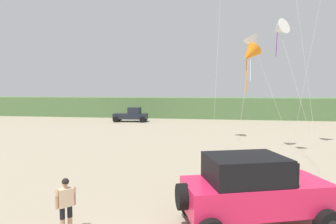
% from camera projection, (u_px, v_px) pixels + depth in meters
% --- Properties ---
extents(dune_ridge, '(90.00, 7.77, 3.19)m').
position_uv_depth(dune_ridge, '(179.00, 107.00, 46.92)').
color(dune_ridge, '#567A47').
rests_on(dune_ridge, ground_plane).
extents(jeep, '(5.01, 3.64, 2.26)m').
position_uv_depth(jeep, '(253.00, 189.00, 8.71)').
color(jeep, '#EA2151').
rests_on(jeep, ground_plane).
extents(person_watching, '(0.47, 0.49, 1.67)m').
position_uv_depth(person_watching, '(66.00, 202.00, 8.37)').
color(person_watching, tan).
rests_on(person_watching, ground_plane).
extents(distant_pickup, '(4.74, 2.71, 1.98)m').
position_uv_depth(distant_pickup, '(132.00, 115.00, 39.11)').
color(distant_pickup, '#1E232D').
rests_on(distant_pickup, ground_plane).
extents(kite_pink_ribbon, '(1.55, 2.32, 6.95)m').
position_uv_depth(kite_pink_ribbon, '(250.00, 54.00, 15.42)').
color(kite_pink_ribbon, orange).
rests_on(kite_pink_ribbon, ground_plane).
extents(kite_orange_streamer, '(3.00, 3.03, 7.77)m').
position_uv_depth(kite_orange_streamer, '(253.00, 44.00, 17.26)').
color(kite_orange_streamer, white).
rests_on(kite_orange_streamer, ground_plane).
extents(kite_red_delta, '(2.16, 5.42, 9.37)m').
position_uv_depth(kite_red_delta, '(279.00, 29.00, 19.66)').
color(kite_red_delta, white).
rests_on(kite_red_delta, ground_plane).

